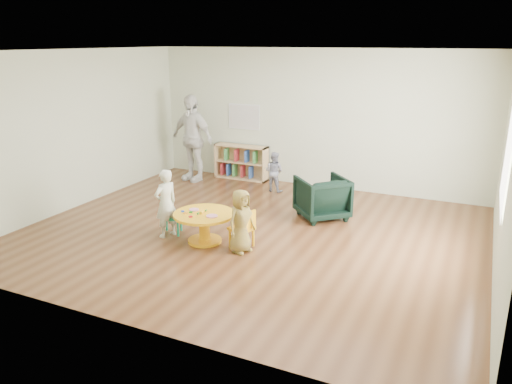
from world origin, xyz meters
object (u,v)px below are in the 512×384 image
Objects in this scene: kid_chair_left at (169,216)px; adult_caretaker at (192,138)px; armchair at (322,197)px; activity_table at (204,222)px; child_left at (166,203)px; bookshelf at (241,162)px; toddler at (274,172)px; kid_chair_right at (244,228)px; child_right at (241,221)px.

kid_chair_left is 0.30× the size of adult_caretaker.
activity_table is at bearing 11.14° from armchair.
adult_caretaker is (-1.37, 2.97, 0.39)m from child_left.
child_left reaches higher than activity_table.
toddler reaches higher than bookshelf.
kid_chair_left is at bearing -143.37° from child_left.
adult_caretaker is (-2.65, 2.86, 0.62)m from kid_chair_right.
child_left reaches higher than child_right.
adult_caretaker is at bearing -62.32° from armchair.
bookshelf reaches higher than activity_table.
kid_chair_right is 0.23m from child_right.
kid_chair_left is 3.22m from adult_caretaker.
child_left is 3.30m from adult_caretaker.
kid_chair_left is at bearing -52.96° from adult_caretaker.
child_right is 3.07m from toddler.
toddler reaches higher than kid_chair_left.
toddler reaches higher than activity_table.
activity_table is 1.61× the size of kid_chair_right.
adult_caretaker is at bearing -147.67° from bookshelf.
kid_chair_right is 1.30m from child_left.
child_right is (0.67, -0.09, 0.15)m from activity_table.
activity_table is 0.69m from kid_chair_left.
armchair is 0.74× the size of child_left.
armchair reaches higher than kid_chair_right.
child_right is 1.15× the size of toddler.
activity_table is 0.64m from kid_chair_right.
kid_chair_right is at bearing -35.19° from adult_caretaker.
child_right reaches higher than bookshelf.
kid_chair_left is at bearing 102.74° from child_right.
activity_table is at bearing 113.84° from child_left.
kid_chair_left reaches higher than activity_table.
toddler is 2.00m from adult_caretaker.
kid_chair_right is at bearing 114.63° from child_left.
armchair is 2.67m from child_left.
kid_chair_left is 1.31m from kid_chair_right.
bookshelf reaches higher than kid_chair_left.
child_right is (-0.61, -1.88, 0.10)m from armchair.
child_right is at bearing -7.62° from activity_table.
armchair is (0.65, 1.72, 0.06)m from kid_chair_right.
armchair is 0.85× the size of child_right.
activity_table is 0.68m from child_left.
toddler is (-1.36, 1.10, 0.04)m from armchair.
child_left is at bearing -175.77° from activity_table.
kid_chair_left is 1.37m from child_right.
armchair is at bearing -7.01° from adult_caretaker.
bookshelf is at bearing 43.80° from kid_chair_right.
adult_caretaker reaches higher than activity_table.
child_right is at bearing -150.28° from kid_chair_right.
adult_caretaker is (-2.01, 2.93, 0.61)m from activity_table.
kid_chair_right is 0.53× the size of child_left.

